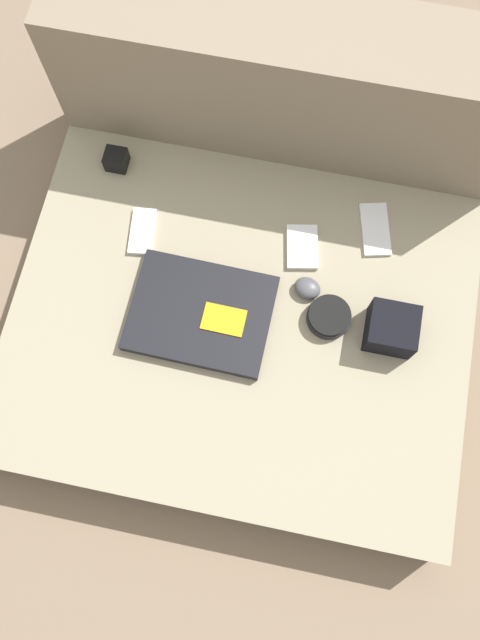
{
  "coord_description": "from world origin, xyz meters",
  "views": [
    {
      "loc": [
        0.08,
        -0.37,
        1.42
      ],
      "look_at": [
        0.0,
        0.0,
        0.16
      ],
      "focal_mm": 35.0,
      "sensor_mm": 36.0,
      "label": 1
    }
  ],
  "objects_px": {
    "phone_small": "(143,231)",
    "camera_pouch": "(391,329)",
    "laptop": "(202,311)",
    "charger_brick": "(116,160)",
    "phone_silver": "(375,229)",
    "computer_mouse": "(307,288)",
    "phone_black": "(302,247)",
    "speaker_puck": "(329,317)"
  },
  "relations": [
    {
      "from": "phone_black",
      "to": "charger_brick",
      "type": "height_order",
      "value": "charger_brick"
    },
    {
      "from": "phone_small",
      "to": "camera_pouch",
      "type": "bearing_deg",
      "value": -19.16
    },
    {
      "from": "laptop",
      "to": "computer_mouse",
      "type": "relative_size",
      "value": 4.33
    },
    {
      "from": "speaker_puck",
      "to": "charger_brick",
      "type": "distance_m",
      "value": 0.6
    },
    {
      "from": "laptop",
      "to": "speaker_puck",
      "type": "relative_size",
      "value": 3.2
    },
    {
      "from": "charger_brick",
      "to": "camera_pouch",
      "type": "bearing_deg",
      "value": -22.71
    },
    {
      "from": "speaker_puck",
      "to": "phone_small",
      "type": "bearing_deg",
      "value": 165.13
    },
    {
      "from": "phone_silver",
      "to": "camera_pouch",
      "type": "relative_size",
      "value": 1.36
    },
    {
      "from": "laptop",
      "to": "phone_small",
      "type": "relative_size",
      "value": 2.61
    },
    {
      "from": "phone_silver",
      "to": "charger_brick",
      "type": "relative_size",
      "value": 2.81
    },
    {
      "from": "camera_pouch",
      "to": "charger_brick",
      "type": "bearing_deg",
      "value": 157.29
    },
    {
      "from": "phone_silver",
      "to": "phone_black",
      "type": "xyz_separation_m",
      "value": [
        -0.15,
        -0.08,
        0.0
      ]
    },
    {
      "from": "speaker_puck",
      "to": "laptop",
      "type": "bearing_deg",
      "value": -171.06
    },
    {
      "from": "speaker_puck",
      "to": "phone_black",
      "type": "bearing_deg",
      "value": 118.94
    },
    {
      "from": "laptop",
      "to": "phone_silver",
      "type": "relative_size",
      "value": 2.2
    },
    {
      "from": "phone_silver",
      "to": "charger_brick",
      "type": "xyz_separation_m",
      "value": [
        -0.61,
        0.05,
        0.02
      ]
    },
    {
      "from": "speaker_puck",
      "to": "phone_small",
      "type": "distance_m",
      "value": 0.46
    },
    {
      "from": "phone_small",
      "to": "camera_pouch",
      "type": "relative_size",
      "value": 1.14
    },
    {
      "from": "speaker_puck",
      "to": "charger_brick",
      "type": "bearing_deg",
      "value": 153.19
    },
    {
      "from": "laptop",
      "to": "phone_black",
      "type": "height_order",
      "value": "laptop"
    },
    {
      "from": "phone_small",
      "to": "phone_black",
      "type": "bearing_deg",
      "value": -1.43
    },
    {
      "from": "phone_small",
      "to": "camera_pouch",
      "type": "xyz_separation_m",
      "value": [
        0.57,
        -0.12,
        0.03
      ]
    },
    {
      "from": "speaker_puck",
      "to": "phone_silver",
      "type": "relative_size",
      "value": 0.69
    },
    {
      "from": "laptop",
      "to": "charger_brick",
      "type": "relative_size",
      "value": 6.18
    },
    {
      "from": "phone_silver",
      "to": "phone_small",
      "type": "bearing_deg",
      "value": 178.61
    },
    {
      "from": "laptop",
      "to": "computer_mouse",
      "type": "height_order",
      "value": "same"
    },
    {
      "from": "computer_mouse",
      "to": "speaker_puck",
      "type": "relative_size",
      "value": 0.74
    },
    {
      "from": "phone_silver",
      "to": "camera_pouch",
      "type": "distance_m",
      "value": 0.24
    },
    {
      "from": "computer_mouse",
      "to": "speaker_puck",
      "type": "bearing_deg",
      "value": -26.61
    },
    {
      "from": "laptop",
      "to": "computer_mouse",
      "type": "xyz_separation_m",
      "value": [
        0.21,
        0.1,
        0.0
      ]
    },
    {
      "from": "computer_mouse",
      "to": "charger_brick",
      "type": "relative_size",
      "value": 1.43
    },
    {
      "from": "laptop",
      "to": "phone_small",
      "type": "bearing_deg",
      "value": 138.32
    },
    {
      "from": "phone_silver",
      "to": "charger_brick",
      "type": "bearing_deg",
      "value": 162.17
    },
    {
      "from": "speaker_puck",
      "to": "phone_small",
      "type": "relative_size",
      "value": 0.82
    },
    {
      "from": "computer_mouse",
      "to": "phone_silver",
      "type": "distance_m",
      "value": 0.21
    },
    {
      "from": "speaker_puck",
      "to": "camera_pouch",
      "type": "bearing_deg",
      "value": -3.28
    },
    {
      "from": "laptop",
      "to": "charger_brick",
      "type": "distance_m",
      "value": 0.42
    },
    {
      "from": "laptop",
      "to": "speaker_puck",
      "type": "distance_m",
      "value": 0.27
    },
    {
      "from": "phone_black",
      "to": "camera_pouch",
      "type": "distance_m",
      "value": 0.27
    },
    {
      "from": "computer_mouse",
      "to": "phone_small",
      "type": "bearing_deg",
      "value": -171.42
    },
    {
      "from": "phone_black",
      "to": "camera_pouch",
      "type": "relative_size",
      "value": 1.13
    },
    {
      "from": "phone_small",
      "to": "computer_mouse",
      "type": "bearing_deg",
      "value": -16.03
    }
  ]
}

